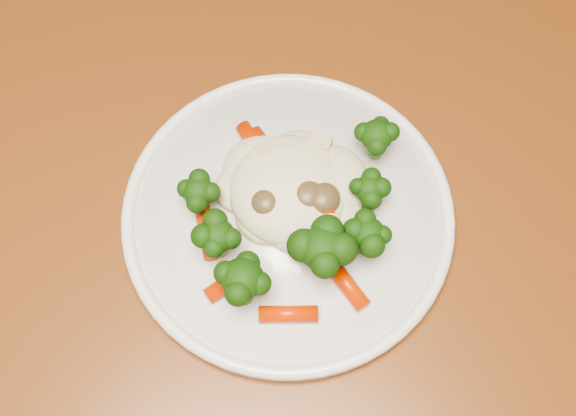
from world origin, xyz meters
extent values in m
plane|color=brown|center=(0.00, 0.00, 0.00)|extent=(3.00, 3.00, 0.00)
cube|color=brown|center=(0.14, -0.20, 0.73)|extent=(1.42, 1.16, 0.04)
cube|color=brown|center=(0.55, 0.30, 0.35)|extent=(0.08, 0.08, 0.71)
cylinder|color=white|center=(0.26, -0.24, 0.76)|extent=(0.25, 0.25, 0.01)
ellipsoid|color=beige|center=(0.26, -0.22, 0.78)|extent=(0.11, 0.10, 0.04)
ellipsoid|color=black|center=(0.21, -0.27, 0.78)|extent=(0.04, 0.04, 0.04)
ellipsoid|color=black|center=(0.23, -0.31, 0.78)|extent=(0.05, 0.05, 0.04)
ellipsoid|color=black|center=(0.29, -0.28, 0.78)|extent=(0.05, 0.05, 0.05)
ellipsoid|color=black|center=(0.32, -0.26, 0.78)|extent=(0.04, 0.04, 0.04)
ellipsoid|color=black|center=(0.32, -0.23, 0.78)|extent=(0.03, 0.03, 0.03)
ellipsoid|color=black|center=(0.32, -0.18, 0.78)|extent=(0.04, 0.04, 0.04)
ellipsoid|color=black|center=(0.19, -0.24, 0.78)|extent=(0.04, 0.04, 0.03)
cylinder|color=#E83B05|center=(0.24, -0.19, 0.77)|extent=(0.03, 0.04, 0.01)
cylinder|color=#E83B05|center=(0.26, -0.20, 0.77)|extent=(0.04, 0.03, 0.01)
cylinder|color=#E83B05|center=(0.29, -0.21, 0.77)|extent=(0.04, 0.03, 0.01)
cylinder|color=#E83B05|center=(0.20, -0.26, 0.77)|extent=(0.02, 0.04, 0.01)
cylinder|color=#E83B05|center=(0.22, -0.30, 0.77)|extent=(0.04, 0.04, 0.01)
cylinder|color=#E83B05|center=(0.27, -0.32, 0.77)|extent=(0.04, 0.02, 0.01)
cylinder|color=#E83B05|center=(0.30, -0.29, 0.77)|extent=(0.04, 0.04, 0.01)
cylinder|color=#E83B05|center=(0.28, -0.23, 0.78)|extent=(0.03, 0.04, 0.01)
cylinder|color=#E83B05|center=(0.24, -0.21, 0.78)|extent=(0.03, 0.04, 0.01)
cylinder|color=#E83B05|center=(0.23, -0.19, 0.77)|extent=(0.04, 0.05, 0.01)
ellipsoid|color=brown|center=(0.27, -0.23, 0.78)|extent=(0.03, 0.03, 0.02)
ellipsoid|color=brown|center=(0.28, -0.24, 0.78)|extent=(0.03, 0.03, 0.02)
ellipsoid|color=brown|center=(0.24, -0.24, 0.78)|extent=(0.02, 0.02, 0.02)
cube|color=#D3BD8D|center=(0.25, -0.20, 0.78)|extent=(0.02, 0.02, 0.01)
cube|color=#D3BD8D|center=(0.28, -0.19, 0.78)|extent=(0.02, 0.02, 0.01)
cube|color=#D3BD8D|center=(0.24, -0.21, 0.78)|extent=(0.02, 0.02, 0.01)
cube|color=#D3BD8D|center=(0.24, -0.20, 0.78)|extent=(0.02, 0.02, 0.01)
camera|label=1|loc=(0.28, -0.46, 1.26)|focal=45.00mm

